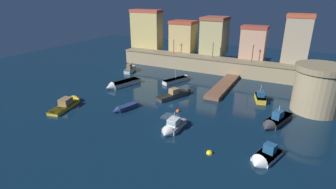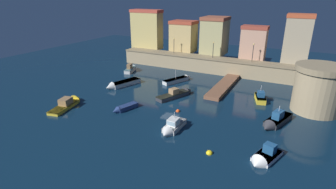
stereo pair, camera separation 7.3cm
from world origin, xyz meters
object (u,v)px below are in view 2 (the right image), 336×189
quay_lamp_2 (253,50)px  mooring_buoy_0 (178,111)px  quay_lamp_1 (213,47)px  moored_boat_7 (69,103)px  moored_boat_4 (260,97)px  mooring_buoy_1 (209,153)px  quay_lamp_0 (174,43)px  fortress_tower (318,89)px  moored_boat_1 (124,108)px  moored_boat_3 (275,121)px  moored_boat_8 (177,94)px  moored_boat_0 (172,127)px  moored_boat_9 (263,158)px  moored_boat_6 (179,79)px  moored_boat_2 (131,68)px  moored_boat_5 (121,84)px

quay_lamp_2 → mooring_buoy_0: quay_lamp_2 is taller
quay_lamp_1 → moored_boat_7: bearing=-116.1°
moored_boat_4 → mooring_buoy_1: 18.47m
moored_boat_7 → quay_lamp_0: bearing=-21.2°
fortress_tower → moored_boat_1: size_ratio=1.58×
moored_boat_3 → mooring_buoy_0: moored_boat_3 is taller
moored_boat_8 → moored_boat_0: bearing=-134.9°
moored_boat_4 → mooring_buoy_0: 14.13m
quay_lamp_0 → mooring_buoy_0: quay_lamp_0 is taller
moored_boat_0 → moored_boat_8: moored_boat_0 is taller
moored_boat_3 → moored_boat_7: (-29.00, -7.88, -0.09)m
quay_lamp_1 → mooring_buoy_1: 32.35m
moored_boat_9 → moored_boat_6: bearing=-117.8°
fortress_tower → moored_boat_7: bearing=-155.9°
moored_boat_9 → moored_boat_3: bearing=-161.7°
moored_boat_2 → moored_boat_3: (31.64, -12.41, -0.09)m
moored_boat_6 → mooring_buoy_1: 25.03m
moored_boat_8 → moored_boat_6: bearing=45.7°
moored_boat_6 → moored_boat_8: (3.15, -7.43, 0.05)m
quay_lamp_1 → mooring_buoy_0: (2.30, -22.06, -5.52)m
quay_lamp_1 → moored_boat_9: (15.38, -29.01, -5.18)m
moored_boat_1 → mooring_buoy_0: moored_boat_1 is taller
moored_boat_1 → mooring_buoy_0: size_ratio=7.08×
moored_boat_8 → moored_boat_5: bearing=114.1°
fortress_tower → mooring_buoy_1: bearing=-119.6°
moored_boat_4 → moored_boat_8: size_ratio=0.62×
moored_boat_4 → moored_boat_5: moored_boat_4 is taller
moored_boat_5 → mooring_buoy_0: 15.08m
quay_lamp_2 → mooring_buoy_0: bearing=-105.1°
quay_lamp_2 → moored_boat_3: bearing=-70.2°
moored_boat_9 → fortress_tower: bearing=-177.3°
mooring_buoy_1 → moored_boat_6: bearing=122.8°
moored_boat_4 → moored_boat_7: moored_boat_4 is taller
moored_boat_2 → moored_boat_6: bearing=-113.6°
quay_lamp_0 → moored_boat_7: quay_lamp_0 is taller
quay_lamp_0 → quay_lamp_2: (17.57, -0.00, 0.12)m
quay_lamp_1 → moored_boat_9: size_ratio=0.72×
mooring_buoy_0 → moored_boat_9: bearing=-28.0°
quay_lamp_2 → mooring_buoy_1: 30.85m
quay_lamp_1 → moored_boat_1: quay_lamp_1 is taller
moored_boat_2 → moored_boat_6: (12.68, -1.76, -0.16)m
quay_lamp_1 → moored_boat_5: size_ratio=0.46×
moored_boat_1 → moored_boat_5: (-6.89, 8.40, 0.10)m
mooring_buoy_1 → quay_lamp_0: bearing=122.6°
moored_boat_7 → mooring_buoy_0: bearing=-82.8°
quay_lamp_1 → moored_boat_7: (-13.61, -27.76, -5.13)m
moored_boat_2 → moored_boat_5: (4.36, -9.48, -0.13)m
moored_boat_0 → moored_boat_4: 17.64m
moored_boat_0 → moored_boat_7: (-17.72, -0.11, -0.08)m
moored_boat_3 → moored_boat_2: bearing=-93.7°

